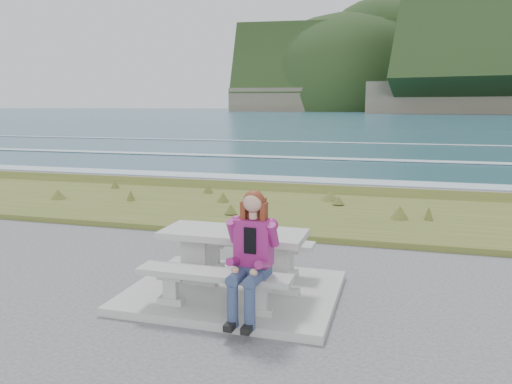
{
  "coord_description": "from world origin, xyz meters",
  "views": [
    {
      "loc": [
        1.95,
        -5.74,
        2.39
      ],
      "look_at": [
        -0.05,
        1.2,
        1.14
      ],
      "focal_mm": 35.0,
      "sensor_mm": 36.0,
      "label": 1
    }
  ],
  "objects_px": {
    "bench_seaward": "(250,247)",
    "picnic_table": "(234,244)",
    "bench_landward": "(214,280)",
    "seated_woman": "(249,273)"
  },
  "relations": [
    {
      "from": "picnic_table",
      "to": "bench_seaward",
      "type": "distance_m",
      "value": 0.74
    },
    {
      "from": "bench_seaward",
      "to": "bench_landward",
      "type": "bearing_deg",
      "value": -90.0
    },
    {
      "from": "bench_landward",
      "to": "bench_seaward",
      "type": "distance_m",
      "value": 1.4
    },
    {
      "from": "bench_seaward",
      "to": "picnic_table",
      "type": "bearing_deg",
      "value": -90.0
    },
    {
      "from": "picnic_table",
      "to": "bench_seaward",
      "type": "xyz_separation_m",
      "value": [
        0.0,
        0.7,
        -0.23
      ]
    },
    {
      "from": "bench_landward",
      "to": "seated_woman",
      "type": "height_order",
      "value": "seated_woman"
    },
    {
      "from": "bench_landward",
      "to": "seated_woman",
      "type": "xyz_separation_m",
      "value": [
        0.46,
        -0.13,
        0.16
      ]
    },
    {
      "from": "picnic_table",
      "to": "bench_landward",
      "type": "xyz_separation_m",
      "value": [
        0.0,
        -0.7,
        -0.23
      ]
    },
    {
      "from": "picnic_table",
      "to": "seated_woman",
      "type": "height_order",
      "value": "seated_woman"
    },
    {
      "from": "picnic_table",
      "to": "seated_woman",
      "type": "distance_m",
      "value": 0.95
    }
  ]
}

